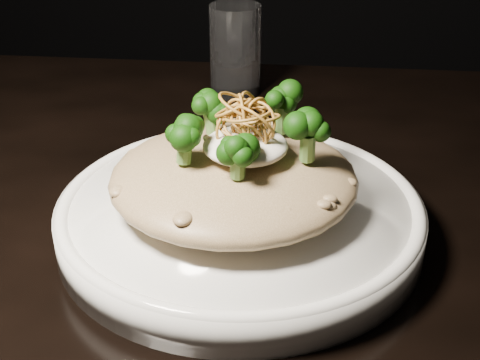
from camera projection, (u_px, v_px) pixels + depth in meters
name	position (u px, v px, depth m)	size (l,w,h in m)	color
table	(297.00, 267.00, 0.70)	(1.10, 0.80, 0.75)	black
plate	(240.00, 218.00, 0.60)	(0.32, 0.32, 0.03)	white
risotto	(234.00, 178.00, 0.58)	(0.21, 0.21, 0.05)	brown
broccoli	(247.00, 126.00, 0.55)	(0.14, 0.14, 0.05)	black
cheese	(245.00, 146.00, 0.55)	(0.07, 0.07, 0.02)	silver
shallots	(243.00, 108.00, 0.55)	(0.07, 0.07, 0.04)	brown
drinking_glass	(235.00, 50.00, 0.88)	(0.07, 0.07, 0.12)	silver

